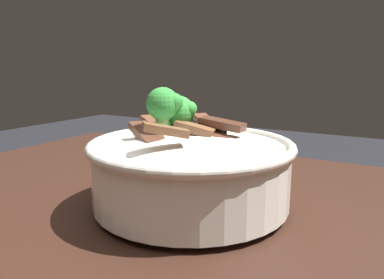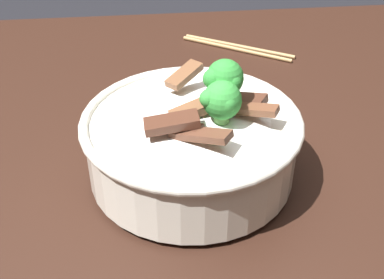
# 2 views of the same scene
# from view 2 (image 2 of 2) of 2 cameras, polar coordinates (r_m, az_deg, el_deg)

# --- Properties ---
(dining_table) EXTENTS (1.27, 0.89, 0.77)m
(dining_table) POSITION_cam_2_polar(r_m,az_deg,el_deg) (0.78, -11.06, -6.19)
(dining_table) COLOR black
(dining_table) RESTS_ON ground
(rice_bowl) EXTENTS (0.26, 0.26, 0.15)m
(rice_bowl) POSITION_cam_2_polar(r_m,az_deg,el_deg) (0.58, 0.04, 0.21)
(rice_bowl) COLOR silver
(rice_bowl) RESTS_ON dining_table
(chopsticks_pair) EXTENTS (0.19, 0.13, 0.01)m
(chopsticks_pair) POSITION_cam_2_polar(r_m,az_deg,el_deg) (0.93, 5.26, 10.57)
(chopsticks_pair) COLOR #9E7A4C
(chopsticks_pair) RESTS_ON dining_table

